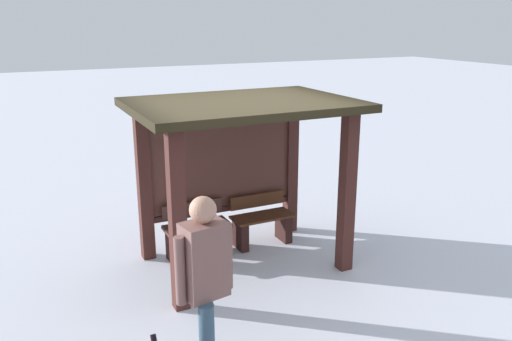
{
  "coord_description": "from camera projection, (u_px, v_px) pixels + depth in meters",
  "views": [
    {
      "loc": [
        -2.71,
        -6.0,
        3.25
      ],
      "look_at": [
        0.26,
        0.14,
        1.25
      ],
      "focal_mm": 36.7,
      "sensor_mm": 36.0,
      "label": 1
    }
  ],
  "objects": [
    {
      "name": "person_walking",
      "position": [
        205.0,
        277.0,
        4.6
      ],
      "size": [
        0.58,
        0.48,
        1.8
      ],
      "color": "#855C56",
      "rests_on": "ground"
    },
    {
      "name": "bench_left_inside",
      "position": [
        197.0,
        234.0,
        7.32
      ],
      "size": [
        0.92,
        0.41,
        0.76
      ],
      "color": "#4A2E27",
      "rests_on": "ground"
    },
    {
      "name": "ground_plane",
      "position": [
        244.0,
        262.0,
        7.22
      ],
      "size": [
        60.0,
        60.0,
        0.0
      ],
      "primitive_type": "plane",
      "color": "white"
    },
    {
      "name": "bench_center_inside",
      "position": [
        262.0,
        224.0,
        7.75
      ],
      "size": [
        0.92,
        0.4,
        0.73
      ],
      "color": "#4D2918",
      "rests_on": "ground"
    },
    {
      "name": "bus_shelter",
      "position": [
        238.0,
        138.0,
        6.89
      ],
      "size": [
        2.81,
        2.01,
        2.24
      ],
      "color": "#44221C",
      "rests_on": "ground"
    }
  ]
}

